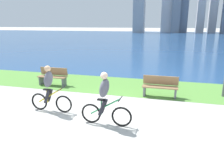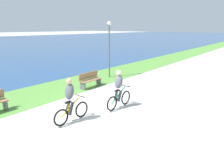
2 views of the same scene
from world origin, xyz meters
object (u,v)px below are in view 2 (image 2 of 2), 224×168
cyclist_lead (119,89)px  lamppost_tall (109,41)px  cyclist_trailing (70,101)px  bench_far_along_path (90,80)px

cyclist_lead → lamppost_tall: bearing=44.2°
cyclist_trailing → bench_far_along_path: (3.70, 2.72, -0.38)m
cyclist_trailing → bench_far_along_path: cyclist_trailing is taller
cyclist_trailing → bench_far_along_path: 4.61m
cyclist_lead → cyclist_trailing: 2.28m
lamppost_tall → cyclist_trailing: bearing=-151.3°
cyclist_lead → lamppost_tall: lamppost_tall is taller
cyclist_lead → bench_far_along_path: cyclist_lead is taller
cyclist_trailing → lamppost_tall: 7.44m
lamppost_tall → cyclist_lead: bearing=-135.8°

